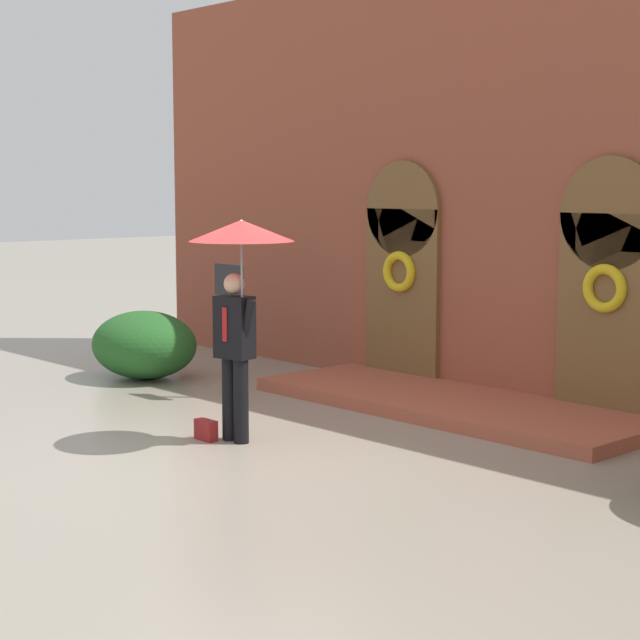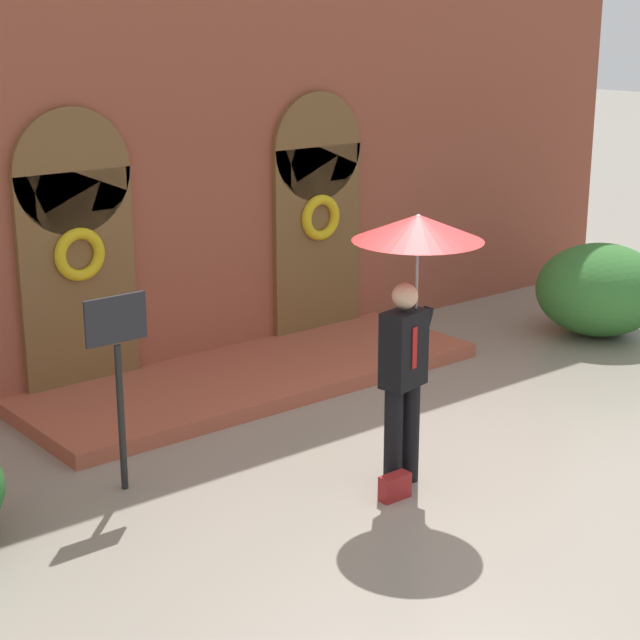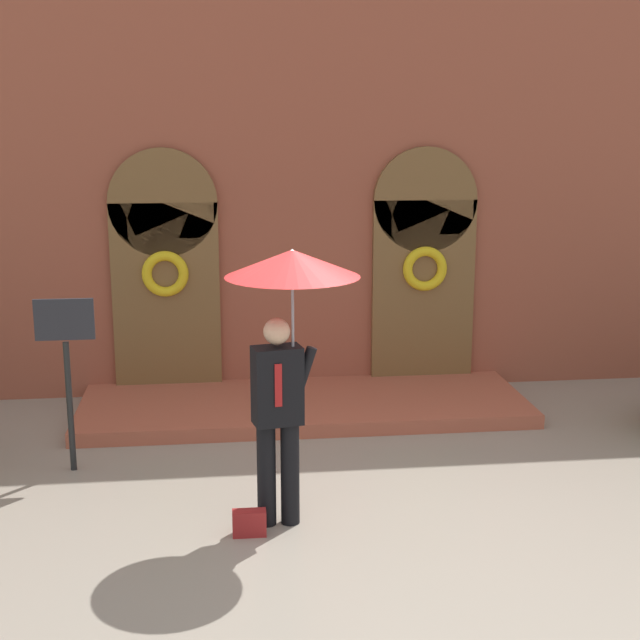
{
  "view_description": "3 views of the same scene",
  "coord_description": "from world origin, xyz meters",
  "px_view_note": "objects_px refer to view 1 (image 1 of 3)",
  "views": [
    {
      "loc": [
        8.31,
        -6.74,
        2.71
      ],
      "look_at": [
        -0.53,
        1.39,
        1.2
      ],
      "focal_mm": 60.0,
      "sensor_mm": 36.0,
      "label": 1
    },
    {
      "loc": [
        -6.46,
        -6.04,
        3.98
      ],
      "look_at": [
        -0.43,
        1.36,
        1.2
      ],
      "focal_mm": 60.0,
      "sensor_mm": 36.0,
      "label": 2
    },
    {
      "loc": [
        -0.98,
        -6.89,
        3.39
      ],
      "look_at": [
        0.05,
        1.88,
        1.38
      ],
      "focal_mm": 50.0,
      "sensor_mm": 36.0,
      "label": 3
    }
  ],
  "objects_px": {
    "person_with_umbrella": "(240,263)",
    "handbag": "(206,430)",
    "sign_post": "(229,308)",
    "shrub_left": "(144,345)"
  },
  "relations": [
    {
      "from": "person_with_umbrella",
      "to": "handbag",
      "type": "relative_size",
      "value": 8.44
    },
    {
      "from": "handbag",
      "to": "sign_post",
      "type": "bearing_deg",
      "value": 136.63
    },
    {
      "from": "person_with_umbrella",
      "to": "shrub_left",
      "type": "relative_size",
      "value": 1.44
    },
    {
      "from": "shrub_left",
      "to": "person_with_umbrella",
      "type": "bearing_deg",
      "value": -19.38
    },
    {
      "from": "person_with_umbrella",
      "to": "shrub_left",
      "type": "distance_m",
      "value": 4.43
    },
    {
      "from": "person_with_umbrella",
      "to": "handbag",
      "type": "xyz_separation_m",
      "value": [
        -0.36,
        -0.2,
        -1.8
      ]
    },
    {
      "from": "sign_post",
      "to": "handbag",
      "type": "bearing_deg",
      "value": -44.23
    },
    {
      "from": "person_with_umbrella",
      "to": "sign_post",
      "type": "height_order",
      "value": "person_with_umbrella"
    },
    {
      "from": "sign_post",
      "to": "shrub_left",
      "type": "relative_size",
      "value": 1.05
    },
    {
      "from": "sign_post",
      "to": "shrub_left",
      "type": "xyz_separation_m",
      "value": [
        -1.93,
        -0.03,
        -0.68
      ]
    }
  ]
}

